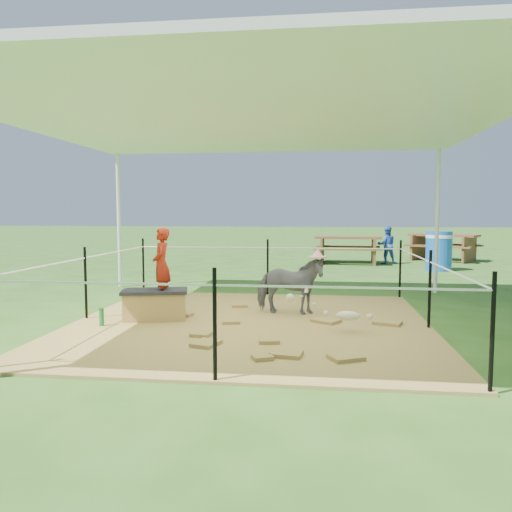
# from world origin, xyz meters

# --- Properties ---
(ground) EXTENTS (90.00, 90.00, 0.00)m
(ground) POSITION_xyz_m (0.00, 0.00, 0.00)
(ground) COLOR #2D5919
(ground) RESTS_ON ground
(hay_patch) EXTENTS (4.60, 4.60, 0.03)m
(hay_patch) POSITION_xyz_m (0.00, 0.00, 0.01)
(hay_patch) COLOR brown
(hay_patch) RESTS_ON ground
(canopy_tent) EXTENTS (6.30, 6.30, 2.90)m
(canopy_tent) POSITION_xyz_m (0.00, 0.00, 2.69)
(canopy_tent) COLOR silver
(canopy_tent) RESTS_ON ground
(rope_fence) EXTENTS (4.54, 4.54, 1.00)m
(rope_fence) POSITION_xyz_m (0.00, -0.00, 0.64)
(rope_fence) COLOR black
(rope_fence) RESTS_ON ground
(straw_bale) EXTENTS (0.88, 0.59, 0.36)m
(straw_bale) POSITION_xyz_m (-1.30, 0.04, 0.21)
(straw_bale) COLOR #AA803D
(straw_bale) RESTS_ON hay_patch
(dark_cloth) EXTENTS (0.95, 0.64, 0.04)m
(dark_cloth) POSITION_xyz_m (-1.30, 0.04, 0.41)
(dark_cloth) COLOR black
(dark_cloth) RESTS_ON straw_bale
(woman) EXTENTS (0.31, 0.40, 0.97)m
(woman) POSITION_xyz_m (-1.20, 0.04, 0.87)
(woman) COLOR #A62010
(woman) RESTS_ON straw_bale
(green_bottle) EXTENTS (0.08, 0.08, 0.22)m
(green_bottle) POSITION_xyz_m (-1.85, -0.41, 0.14)
(green_bottle) COLOR #1B7B32
(green_bottle) RESTS_ON hay_patch
(pony) EXTENTS (1.00, 0.51, 0.82)m
(pony) POSITION_xyz_m (0.47, 0.61, 0.44)
(pony) COLOR #535459
(pony) RESTS_ON hay_patch
(pink_hat) EXTENTS (0.25, 0.25, 0.12)m
(pink_hat) POSITION_xyz_m (0.47, 0.61, 0.91)
(pink_hat) COLOR pink
(pink_hat) RESTS_ON pony
(foal) EXTENTS (0.86, 0.53, 0.46)m
(foal) POSITION_xyz_m (1.23, -0.39, 0.26)
(foal) COLOR beige
(foal) RESTS_ON hay_patch
(trash_barrel) EXTENTS (0.71, 0.71, 0.99)m
(trash_barrel) POSITION_xyz_m (3.90, 6.66, 0.50)
(trash_barrel) COLOR blue
(trash_barrel) RESTS_ON ground
(picnic_table_near) EXTENTS (1.94, 1.44, 0.78)m
(picnic_table_near) POSITION_xyz_m (1.72, 8.18, 0.39)
(picnic_table_near) COLOR brown
(picnic_table_near) RESTS_ON ground
(picnic_table_far) EXTENTS (2.38, 2.20, 0.81)m
(picnic_table_far) POSITION_xyz_m (4.67, 9.38, 0.40)
(picnic_table_far) COLOR brown
(picnic_table_far) RESTS_ON ground
(distant_person) EXTENTS (0.56, 0.45, 1.08)m
(distant_person) POSITION_xyz_m (2.81, 8.14, 0.54)
(distant_person) COLOR blue
(distant_person) RESTS_ON ground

